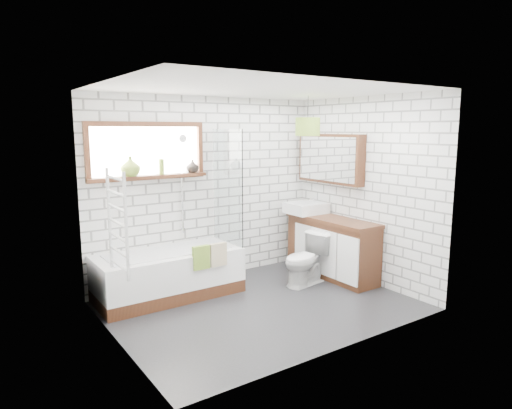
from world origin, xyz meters
TOP-DOWN VIEW (x-y plane):
  - floor at (0.00, 0.00)m, footprint 3.40×2.60m
  - ceiling at (0.00, 0.00)m, footprint 3.40×2.60m
  - wall_back at (0.00, 1.30)m, footprint 3.40×0.01m
  - wall_front at (0.00, -1.30)m, footprint 3.40×0.01m
  - wall_left at (-1.70, 0.00)m, footprint 0.01×2.60m
  - wall_right at (1.70, 0.00)m, footprint 0.01×2.60m
  - window at (-0.85, 1.26)m, footprint 1.52×0.16m
  - towel_radiator at (-1.66, 0.00)m, footprint 0.06×0.52m
  - mirror_cabinet at (1.62, 0.60)m, footprint 0.16×1.20m
  - shower_riser at (-0.40, 1.26)m, footprint 0.02×0.02m
  - bathtub at (-0.77, 0.91)m, footprint 1.77×0.78m
  - shower_screen at (0.09, 0.91)m, footprint 0.02×0.72m
  - towel_green at (-0.52, 0.52)m, footprint 0.21×0.06m
  - towel_beige at (-0.29, 0.52)m, footprint 0.22×0.05m
  - vanity at (1.46, 0.35)m, footprint 0.47×1.47m
  - basin at (1.40, 0.85)m, footprint 0.54×0.47m
  - tap at (1.56, 0.85)m, footprint 0.04×0.04m
  - toilet at (0.93, 0.29)m, footprint 0.49×0.74m
  - vase_olive at (-1.09, 1.23)m, footprint 0.28×0.28m
  - vase_dark at (-0.25, 1.23)m, footprint 0.21×0.21m
  - bottle at (-0.69, 1.23)m, footprint 0.07×0.07m
  - pendant at (1.03, 0.43)m, footprint 0.32×0.32m

SIDE VIEW (x-z plane):
  - floor at x=0.00m, z-range -0.01..0.00m
  - bathtub at x=-0.77m, z-range 0.00..0.57m
  - toilet at x=0.93m, z-range 0.00..0.69m
  - vanity at x=1.46m, z-range 0.00..0.84m
  - towel_green at x=-0.52m, z-range 0.41..0.70m
  - towel_beige at x=-0.29m, z-range 0.41..0.69m
  - basin at x=1.40m, z-range 0.84..1.00m
  - tap at x=1.56m, z-range 0.89..1.04m
  - towel_radiator at x=-1.66m, z-range 0.70..1.70m
  - wall_back at x=0.00m, z-range 0.00..2.50m
  - wall_front at x=0.00m, z-range 0.00..2.50m
  - wall_left at x=-1.70m, z-range 0.00..2.50m
  - wall_right at x=1.70m, z-range 0.00..2.50m
  - shower_screen at x=0.09m, z-range 0.57..2.07m
  - shower_riser at x=-0.40m, z-range 0.70..2.00m
  - vase_dark at x=-0.25m, z-range 1.48..1.65m
  - bottle at x=-0.69m, z-range 1.48..1.68m
  - vase_olive at x=-1.09m, z-range 1.48..1.72m
  - mirror_cabinet at x=1.62m, z-range 1.30..2.00m
  - window at x=-0.85m, z-range 1.46..2.14m
  - pendant at x=1.03m, z-range 1.98..2.22m
  - ceiling at x=0.00m, z-range 2.50..2.51m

